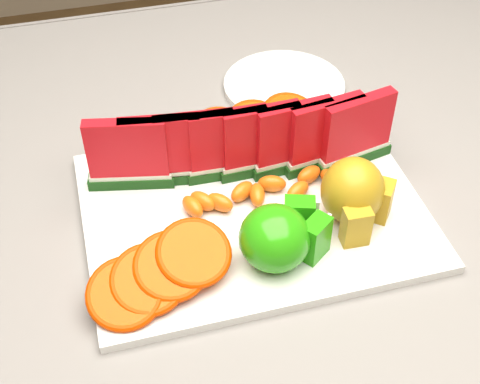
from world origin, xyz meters
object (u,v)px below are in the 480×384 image
object	(u,v)px
apple_cluster	(280,236)
pear_cluster	(355,193)
side_plate	(284,85)
platter	(253,210)

from	to	relation	value
apple_cluster	pear_cluster	xyz separation A→B (m)	(0.10, 0.04, 0.01)
side_plate	pear_cluster	bearing A→B (deg)	-91.90
pear_cluster	side_plate	size ratio (longest dim) A/B	0.42
apple_cluster	side_plate	world-z (taller)	apple_cluster
apple_cluster	side_plate	distance (m)	0.34
pear_cluster	apple_cluster	bearing A→B (deg)	-159.94
apple_cluster	pear_cluster	bearing A→B (deg)	20.06
apple_cluster	platter	bearing A→B (deg)	94.85
platter	pear_cluster	xyz separation A→B (m)	(0.11, -0.05, 0.04)
pear_cluster	side_plate	world-z (taller)	pear_cluster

